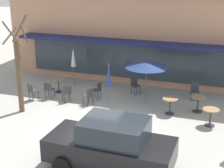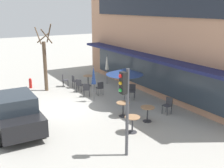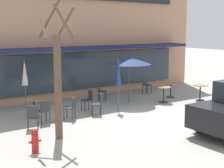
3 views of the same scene
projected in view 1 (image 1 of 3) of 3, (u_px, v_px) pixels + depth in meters
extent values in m
plane|color=#9E9B93|center=(98.00, 127.00, 14.45)|extent=(80.00, 80.00, 0.00)
cube|color=tan|center=(153.00, 10.00, 22.19)|extent=(16.10, 8.00, 7.65)
cube|color=#191E4C|center=(134.00, 43.00, 18.52)|extent=(13.69, 1.10, 0.16)
cube|color=#2D3842|center=(136.00, 62.00, 19.35)|extent=(12.88, 0.10, 1.90)
cylinder|color=#333338|center=(197.00, 111.00, 16.03)|extent=(0.44, 0.44, 0.03)
cylinder|color=#333338|center=(198.00, 104.00, 15.91)|extent=(0.07, 0.07, 0.70)
cylinder|color=#99704C|center=(198.00, 97.00, 15.80)|extent=(0.70, 0.70, 0.03)
cylinder|color=#333338|center=(210.00, 125.00, 14.61)|extent=(0.44, 0.44, 0.03)
cylinder|color=#333338|center=(210.00, 117.00, 14.49)|extent=(0.07, 0.07, 0.70)
cylinder|color=#99704C|center=(211.00, 109.00, 14.38)|extent=(0.70, 0.70, 0.03)
cylinder|color=#333338|center=(169.00, 114.00, 15.79)|extent=(0.44, 0.44, 0.03)
cylinder|color=#333338|center=(170.00, 106.00, 15.68)|extent=(0.07, 0.07, 0.70)
cylinder|color=#99704C|center=(170.00, 99.00, 15.56)|extent=(0.70, 0.70, 0.03)
cylinder|color=#333338|center=(59.00, 92.00, 18.58)|extent=(0.44, 0.44, 0.03)
cylinder|color=#333338|center=(59.00, 85.00, 18.47)|extent=(0.07, 0.07, 0.70)
cylinder|color=#99704C|center=(58.00, 79.00, 18.35)|extent=(0.70, 0.70, 0.03)
cylinder|color=#4C4C51|center=(146.00, 82.00, 16.73)|extent=(0.04, 0.04, 2.20)
cone|color=navy|center=(147.00, 64.00, 16.44)|extent=(2.10, 2.10, 0.35)
cylinder|color=#4C4C51|center=(109.00, 86.00, 16.14)|extent=(0.04, 0.04, 2.20)
cone|color=navy|center=(109.00, 75.00, 15.97)|extent=(0.28, 0.28, 1.10)
cylinder|color=#4C4C51|center=(74.00, 66.00, 19.44)|extent=(0.04, 0.04, 2.20)
cone|color=silver|center=(73.00, 57.00, 19.27)|extent=(0.28, 0.28, 1.10)
cylinder|color=#333338|center=(49.00, 92.00, 17.88)|extent=(0.04, 0.04, 0.45)
cylinder|color=#333338|center=(54.00, 93.00, 17.76)|extent=(0.04, 0.04, 0.45)
cylinder|color=#333338|center=(45.00, 95.00, 17.57)|extent=(0.04, 0.04, 0.45)
cylinder|color=#333338|center=(51.00, 95.00, 17.46)|extent=(0.04, 0.04, 0.45)
cube|color=#333338|center=(50.00, 89.00, 17.59)|extent=(0.41, 0.41, 0.04)
cube|color=#333338|center=(48.00, 86.00, 17.36)|extent=(0.40, 0.05, 0.40)
cylinder|color=#333338|center=(35.00, 94.00, 17.64)|extent=(0.04, 0.04, 0.45)
cylinder|color=#333338|center=(38.00, 96.00, 17.42)|extent=(0.04, 0.04, 0.45)
cylinder|color=#333338|center=(29.00, 96.00, 17.41)|extent=(0.04, 0.04, 0.45)
cylinder|color=#333338|center=(33.00, 97.00, 17.19)|extent=(0.04, 0.04, 0.45)
cube|color=#333338|center=(33.00, 91.00, 17.34)|extent=(0.53, 0.53, 0.04)
cube|color=#333338|center=(30.00, 88.00, 17.14)|extent=(0.38, 0.20, 0.40)
cylinder|color=#333338|center=(62.00, 96.00, 17.31)|extent=(0.04, 0.04, 0.45)
cylinder|color=#333338|center=(69.00, 96.00, 17.44)|extent=(0.04, 0.04, 0.45)
cylinder|color=#333338|center=(64.00, 99.00, 17.01)|extent=(0.04, 0.04, 0.45)
cylinder|color=#333338|center=(71.00, 98.00, 17.14)|extent=(0.04, 0.04, 0.45)
cube|color=#333338|center=(66.00, 93.00, 17.15)|extent=(0.57, 0.57, 0.04)
cube|color=#333338|center=(67.00, 90.00, 16.92)|extent=(0.32, 0.30, 0.40)
cylinder|color=#333338|center=(140.00, 91.00, 18.15)|extent=(0.04, 0.04, 0.45)
cylinder|color=#333338|center=(135.00, 92.00, 18.00)|extent=(0.04, 0.04, 0.45)
cylinder|color=#333338|center=(137.00, 89.00, 18.44)|extent=(0.04, 0.04, 0.45)
cylinder|color=#333338|center=(131.00, 90.00, 18.29)|extent=(0.04, 0.04, 0.45)
cube|color=#333338|center=(136.00, 86.00, 18.14)|extent=(0.57, 0.57, 0.04)
cube|color=#333338|center=(134.00, 81.00, 18.22)|extent=(0.30, 0.32, 0.40)
cylinder|color=#333338|center=(92.00, 95.00, 17.48)|extent=(0.04, 0.04, 0.45)
cylinder|color=#333338|center=(95.00, 93.00, 17.77)|extent=(0.04, 0.04, 0.45)
cylinder|color=#333338|center=(98.00, 96.00, 17.34)|extent=(0.04, 0.04, 0.45)
cylinder|color=#333338|center=(101.00, 94.00, 17.63)|extent=(0.04, 0.04, 0.45)
cube|color=#333338|center=(96.00, 90.00, 17.47)|extent=(0.45, 0.45, 0.04)
cube|color=#333338|center=(99.00, 87.00, 17.33)|extent=(0.09, 0.40, 0.40)
cylinder|color=#333338|center=(198.00, 97.00, 17.22)|extent=(0.04, 0.04, 0.45)
cylinder|color=#333338|center=(191.00, 97.00, 17.27)|extent=(0.04, 0.04, 0.45)
cylinder|color=#333338|center=(198.00, 95.00, 17.54)|extent=(0.04, 0.04, 0.45)
cylinder|color=#333338|center=(191.00, 94.00, 17.59)|extent=(0.04, 0.04, 0.45)
cube|color=#333338|center=(195.00, 91.00, 17.33)|extent=(0.47, 0.47, 0.04)
cube|color=#333338|center=(195.00, 86.00, 17.43)|extent=(0.40, 0.11, 0.40)
cylinder|color=#333338|center=(83.00, 100.00, 16.80)|extent=(0.04, 0.04, 0.45)
cylinder|color=#333338|center=(89.00, 99.00, 17.02)|extent=(0.04, 0.04, 0.45)
cylinder|color=#333338|center=(88.00, 102.00, 16.56)|extent=(0.04, 0.04, 0.45)
cylinder|color=#333338|center=(93.00, 101.00, 16.78)|extent=(0.04, 0.04, 0.45)
cube|color=#333338|center=(88.00, 96.00, 16.71)|extent=(0.54, 0.54, 0.04)
cube|color=#333338|center=(90.00, 92.00, 16.52)|extent=(0.22, 0.37, 0.40)
cube|color=black|center=(110.00, 149.00, 11.30)|extent=(4.23, 1.88, 0.76)
cube|color=#232B33|center=(114.00, 130.00, 11.02)|extent=(2.13, 1.64, 0.68)
cylinder|color=black|center=(63.00, 166.00, 11.05)|extent=(0.64, 0.23, 0.64)
cylinder|color=black|center=(85.00, 141.00, 12.65)|extent=(0.64, 0.23, 0.64)
cylinder|color=black|center=(155.00, 153.00, 11.80)|extent=(0.64, 0.23, 0.64)
cylinder|color=brown|center=(19.00, 78.00, 15.55)|extent=(0.24, 0.24, 3.32)
cylinder|color=brown|center=(24.00, 33.00, 14.88)|extent=(0.30, 0.82, 0.99)
cylinder|color=brown|center=(19.00, 28.00, 15.23)|extent=(0.87, 0.14, 1.28)
cylinder|color=brown|center=(9.00, 36.00, 15.17)|extent=(0.31, 0.85, 0.69)
cylinder|color=brown|center=(12.00, 34.00, 14.56)|extent=(0.79, 0.22, 1.07)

